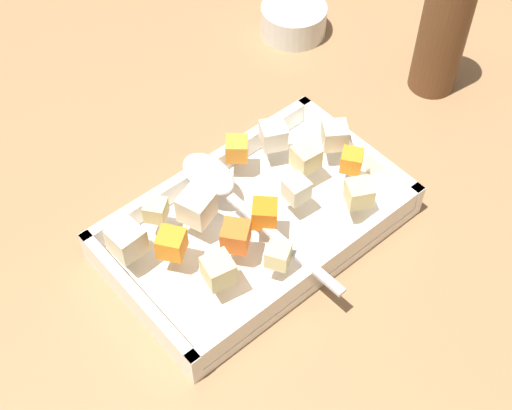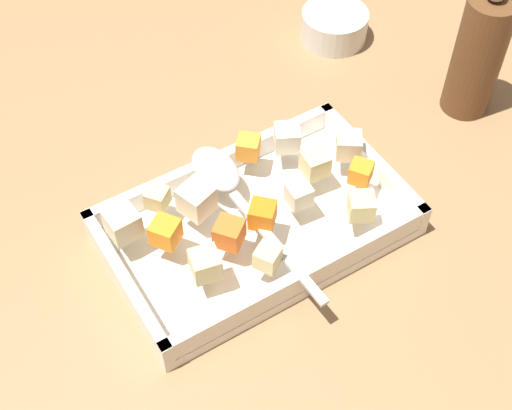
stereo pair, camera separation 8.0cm
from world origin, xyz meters
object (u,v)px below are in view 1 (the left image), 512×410
at_px(pepper_mill, 443,34).
at_px(small_prep_bowl, 294,20).
at_px(baking_dish, 256,227).
at_px(serving_spoon, 216,181).

xyz_separation_m(pepper_mill, small_prep_bowl, (-0.07, 0.21, -0.06)).
relative_size(baking_dish, serving_spoon, 1.36).
bearing_deg(baking_dish, serving_spoon, 101.09).
bearing_deg(pepper_mill, baking_dish, -173.71).
distance_m(serving_spoon, small_prep_bowl, 0.35).
xyz_separation_m(serving_spoon, pepper_mill, (0.36, -0.02, 0.03)).
bearing_deg(serving_spoon, small_prep_bowl, 120.90).
xyz_separation_m(serving_spoon, small_prep_bowl, (0.29, 0.19, -0.03)).
height_order(baking_dish, small_prep_bowl, same).
bearing_deg(baking_dish, pepper_mill, 6.29).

